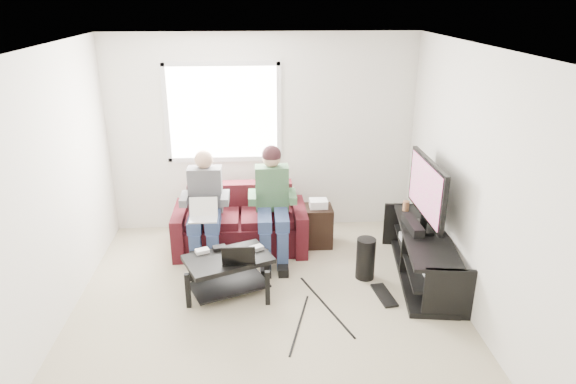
% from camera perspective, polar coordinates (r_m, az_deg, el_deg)
% --- Properties ---
extents(floor, '(4.50, 4.50, 0.00)m').
position_cam_1_polar(floor, '(5.26, -2.18, -13.96)').
color(floor, tan).
rests_on(floor, ground).
extents(ceiling, '(4.50, 4.50, 0.00)m').
position_cam_1_polar(ceiling, '(4.33, -2.67, 15.46)').
color(ceiling, white).
rests_on(ceiling, wall_back).
extents(wall_back, '(4.50, 0.00, 4.50)m').
position_cam_1_polar(wall_back, '(6.78, -2.87, 6.39)').
color(wall_back, silver).
rests_on(wall_back, floor).
extents(wall_front, '(4.50, 0.00, 4.50)m').
position_cam_1_polar(wall_front, '(2.69, -1.16, -18.92)').
color(wall_front, silver).
rests_on(wall_front, floor).
extents(wall_left, '(0.00, 4.50, 4.50)m').
position_cam_1_polar(wall_left, '(5.02, -25.87, -1.19)').
color(wall_left, silver).
rests_on(wall_left, floor).
extents(wall_right, '(0.00, 4.50, 4.50)m').
position_cam_1_polar(wall_right, '(5.08, 20.76, -0.14)').
color(wall_right, silver).
rests_on(wall_right, floor).
extents(window, '(1.48, 0.04, 1.28)m').
position_cam_1_polar(window, '(6.70, -7.24, 8.72)').
color(window, white).
rests_on(window, wall_back).
extents(sofa, '(1.64, 0.83, 0.77)m').
position_cam_1_polar(sofa, '(6.53, -5.30, -3.68)').
color(sofa, '#441116').
rests_on(sofa, floor).
extents(person_left, '(0.40, 0.71, 1.31)m').
position_cam_1_polar(person_left, '(6.15, -9.22, -1.24)').
color(person_left, navy).
rests_on(person_left, sofa).
extents(person_right, '(0.40, 0.71, 1.36)m').
position_cam_1_polar(person_right, '(6.11, -1.75, -0.49)').
color(person_right, navy).
rests_on(person_right, sofa).
extents(laptop_silver, '(0.35, 0.27, 0.24)m').
position_cam_1_polar(laptop_silver, '(5.92, -9.41, -2.48)').
color(laptop_silver, silver).
rests_on(laptop_silver, person_left).
extents(coffee_table, '(1.01, 0.83, 0.44)m').
position_cam_1_polar(coffee_table, '(5.53, -6.64, -8.26)').
color(coffee_table, black).
rests_on(coffee_table, floor).
extents(laptop_black, '(0.41, 0.35, 0.24)m').
position_cam_1_polar(laptop_black, '(5.35, -5.49, -6.46)').
color(laptop_black, black).
rests_on(laptop_black, coffee_table).
extents(controller_a, '(0.16, 0.14, 0.04)m').
position_cam_1_polar(controller_a, '(5.60, -9.52, -6.48)').
color(controller_a, silver).
rests_on(controller_a, coffee_table).
extents(controller_b, '(0.16, 0.13, 0.04)m').
position_cam_1_polar(controller_b, '(5.64, -7.63, -6.17)').
color(controller_b, black).
rests_on(controller_b, coffee_table).
extents(controller_c, '(0.17, 0.15, 0.04)m').
position_cam_1_polar(controller_c, '(5.59, -3.54, -6.23)').
color(controller_c, gray).
rests_on(controller_c, coffee_table).
extents(tv_stand, '(0.73, 1.74, 0.56)m').
position_cam_1_polar(tv_stand, '(6.03, 14.78, -7.03)').
color(tv_stand, black).
rests_on(tv_stand, floor).
extents(tv, '(0.12, 1.10, 0.81)m').
position_cam_1_polar(tv, '(5.80, 15.16, 0.14)').
color(tv, black).
rests_on(tv, tv_stand).
extents(soundbar, '(0.12, 0.50, 0.10)m').
position_cam_1_polar(soundbar, '(5.92, 13.71, -3.59)').
color(soundbar, black).
rests_on(soundbar, tv_stand).
extents(drink_cup, '(0.08, 0.08, 0.12)m').
position_cam_1_polar(drink_cup, '(6.40, 12.97, -1.50)').
color(drink_cup, '#976541').
rests_on(drink_cup, tv_stand).
extents(console_white, '(0.30, 0.22, 0.06)m').
position_cam_1_polar(console_white, '(5.67, 16.07, -8.25)').
color(console_white, silver).
rests_on(console_white, tv_stand).
extents(console_grey, '(0.34, 0.26, 0.08)m').
position_cam_1_polar(console_grey, '(6.24, 14.03, -5.06)').
color(console_grey, gray).
rests_on(console_grey, tv_stand).
extents(console_black, '(0.38, 0.30, 0.07)m').
position_cam_1_polar(console_black, '(5.95, 15.00, -6.58)').
color(console_black, black).
rests_on(console_black, tv_stand).
extents(subwoofer, '(0.21, 0.21, 0.48)m').
position_cam_1_polar(subwoofer, '(5.89, 8.61, -7.32)').
color(subwoofer, black).
rests_on(subwoofer, floor).
extents(keyboard_floor, '(0.21, 0.47, 0.02)m').
position_cam_1_polar(keyboard_floor, '(5.70, 10.63, -11.20)').
color(keyboard_floor, black).
rests_on(keyboard_floor, floor).
extents(end_table, '(0.35, 0.35, 0.62)m').
position_cam_1_polar(end_table, '(6.56, 3.35, -3.64)').
color(end_table, black).
rests_on(end_table, floor).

